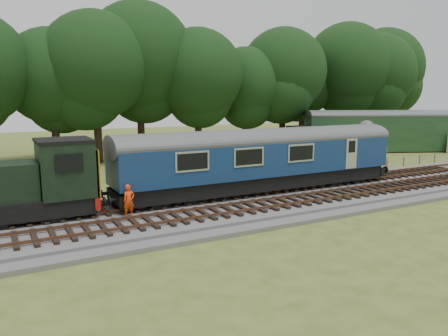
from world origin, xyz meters
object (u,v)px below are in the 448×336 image
dmu_railcar (262,155)px  shunter_loco (3,188)px  worker (129,201)px  parked_coach (385,129)px

dmu_railcar → shunter_loco: bearing=180.0°
worker → parked_coach: (32.39, 13.43, 1.33)m
dmu_railcar → worker: bearing=-169.2°
worker → parked_coach: size_ratio=0.09×
parked_coach → shunter_loco: bearing=-139.0°
parked_coach → worker: bearing=-133.8°
dmu_railcar → parked_coach: bearing=26.4°
worker → parked_coach: parked_coach is taller
shunter_loco → parked_coach: parked_coach is taller
worker → dmu_railcar: bearing=-0.5°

